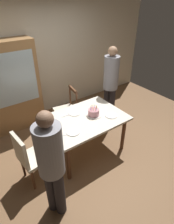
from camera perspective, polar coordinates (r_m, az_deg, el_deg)
ground at (r=3.80m, az=-0.62°, el=-11.16°), size 6.40×6.40×0.00m
back_wall at (r=4.59m, az=-14.65°, el=14.73°), size 6.40×0.10×2.60m
dining_table at (r=3.38m, az=-0.69°, el=-3.05°), size 1.41×1.01×0.75m
birthday_cake at (r=3.36m, az=2.02°, el=-0.19°), size 0.28×0.28×0.19m
plate_near_celebrant at (r=3.00m, az=-4.26°, el=-6.06°), size 0.22×0.22×0.01m
plate_far_side at (r=3.45m, az=-3.84°, el=-0.29°), size 0.22×0.22×0.01m
plate_near_guest at (r=3.40m, az=7.36°, el=-1.04°), size 0.22×0.22×0.01m
fork_near_celebrant at (r=2.95m, az=-7.06°, el=-7.07°), size 0.18×0.04×0.01m
fork_far_side at (r=3.40m, az=-6.27°, el=-1.06°), size 0.18×0.02×0.01m
chair_spindle_back at (r=4.11m, az=-6.22°, el=0.54°), size 0.50×0.50×0.95m
chair_upholstered at (r=3.05m, az=-17.14°, el=-12.66°), size 0.48×0.48×0.95m
person_celebrant at (r=2.32m, az=-10.82°, el=-14.85°), size 0.32×0.32×1.65m
person_guest at (r=4.14m, az=7.17°, el=9.13°), size 0.32×0.32×1.74m
china_cabinet at (r=4.24m, az=-21.85°, el=6.88°), size 1.10×0.45×1.90m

